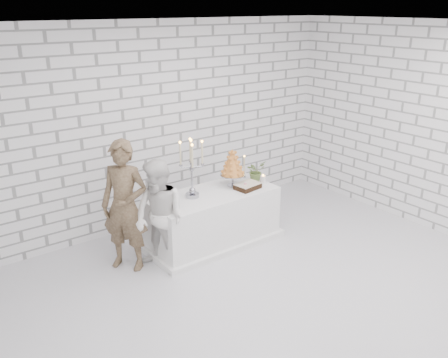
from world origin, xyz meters
TOP-DOWN VIEW (x-y plane):
  - ground at (0.00, 0.00)m, footprint 6.00×5.00m
  - ceiling at (0.00, 0.00)m, footprint 6.00×5.00m
  - wall_back at (0.00, 2.50)m, footprint 6.00×0.01m
  - wall_right at (3.00, 0.00)m, footprint 0.01×5.00m
  - cake_table at (0.12, 1.40)m, footprint 1.80×0.80m
  - groom at (-1.14, 1.52)m, footprint 0.69×0.73m
  - bride at (-0.84, 1.18)m, footprint 0.72×0.83m
  - candelabra at (-0.18, 1.45)m, footprint 0.41×0.41m
  - croquembouche at (0.51, 1.46)m, footprint 0.44×0.44m
  - chocolate_cake at (0.60, 1.24)m, footprint 0.37×0.28m
  - pillar_candle at (0.91, 1.26)m, footprint 0.08×0.08m
  - extra_taper at (0.86, 1.63)m, footprint 0.08×0.08m
  - flowers at (0.90, 1.42)m, footprint 0.29×0.26m

SIDE VIEW (x-z plane):
  - ground at x=0.00m, z-range -0.01..0.01m
  - cake_table at x=0.12m, z-range 0.00..0.75m
  - bride at x=-0.84m, z-range 0.00..1.45m
  - chocolate_cake at x=0.60m, z-range 0.75..0.83m
  - pillar_candle at x=0.91m, z-range 0.75..0.87m
  - groom at x=-1.14m, z-range 0.00..1.68m
  - flowers at x=0.90m, z-range 0.75..1.05m
  - extra_taper at x=0.86m, z-range 0.75..1.07m
  - croquembouche at x=0.51m, z-range 0.75..1.30m
  - candelabra at x=-0.18m, z-range 0.75..1.55m
  - wall_back at x=0.00m, z-range 0.00..3.00m
  - wall_right at x=3.00m, z-range 0.00..3.00m
  - ceiling at x=0.00m, z-range 3.00..3.00m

